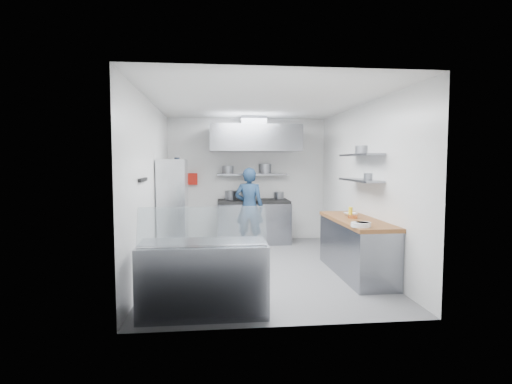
{
  "coord_description": "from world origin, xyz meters",
  "views": [
    {
      "loc": [
        -0.78,
        -6.69,
        1.8
      ],
      "look_at": [
        0.0,
        0.6,
        1.25
      ],
      "focal_mm": 28.0,
      "sensor_mm": 36.0,
      "label": 1
    }
  ],
  "objects": [
    {
      "name": "rack_bin_b",
      "position": [
        -1.53,
        1.31,
        1.3
      ],
      "size": [
        0.15,
        0.19,
        0.17
      ],
      "primitive_type": "cube",
      "color": "yellow",
      "rests_on": "wire_rack"
    },
    {
      "name": "extractor_hood",
      "position": [
        0.1,
        1.93,
        2.3
      ],
      "size": [
        1.9,
        1.15,
        0.55
      ],
      "primitive_type": "cube",
      "color": "gray",
      "rests_on": "wall_back"
    },
    {
      "name": "wall_shelf_lower",
      "position": [
        1.64,
        -0.3,
        1.5
      ],
      "size": [
        0.3,
        1.3,
        0.04
      ],
      "primitive_type": "cube",
      "color": "gray",
      "rests_on": "wall_right"
    },
    {
      "name": "rack_bin_a",
      "position": [
        -1.53,
        0.96,
        0.8
      ],
      "size": [
        0.16,
        0.2,
        0.18
      ],
      "primitive_type": "cube",
      "color": "white",
      "rests_on": "wire_rack"
    },
    {
      "name": "mixing_bowl",
      "position": [
        1.52,
        -0.22,
        0.93
      ],
      "size": [
        0.25,
        0.25,
        0.05
      ],
      "primitive_type": "imported",
      "rotation": [
        0.0,
        0.0,
        0.17
      ],
      "color": "white",
      "rests_on": "prep_counter_top"
    },
    {
      "name": "ceiling",
      "position": [
        0.0,
        0.0,
        2.8
      ],
      "size": [
        5.0,
        5.0,
        0.0
      ],
      "primitive_type": "plane",
      "rotation": [
        3.14,
        0.0,
        0.0
      ],
      "color": "silver",
      "rests_on": "wall_back"
    },
    {
      "name": "wall_shelf_upper",
      "position": [
        1.64,
        -0.3,
        1.92
      ],
      "size": [
        0.3,
        1.3,
        0.04
      ],
      "primitive_type": "cube",
      "color": "gray",
      "rests_on": "wall_right"
    },
    {
      "name": "rack_jar",
      "position": [
        -1.48,
        1.19,
        1.8
      ],
      "size": [
        0.1,
        0.1,
        0.18
      ],
      "primitive_type": "cylinder",
      "color": "black",
      "rests_on": "wire_rack"
    },
    {
      "name": "wall_back",
      "position": [
        0.0,
        2.5,
        1.4
      ],
      "size": [
        3.6,
        2.8,
        0.02
      ],
      "primitive_type": "cube",
      "rotation": [
        1.57,
        0.0,
        0.0
      ],
      "color": "white",
      "rests_on": "floor"
    },
    {
      "name": "floor",
      "position": [
        0.0,
        0.0,
        0.0
      ],
      "size": [
        5.0,
        5.0,
        0.0
      ],
      "primitive_type": "plane",
      "color": "slate",
      "rests_on": "ground"
    },
    {
      "name": "shelf_pot_d",
      "position": [
        1.78,
        -0.06,
        2.01
      ],
      "size": [
        0.28,
        0.28,
        0.14
      ],
      "primitive_type": "cylinder",
      "color": "slate",
      "rests_on": "wall_shelf_upper"
    },
    {
      "name": "cooktop",
      "position": [
        0.1,
        2.1,
        0.93
      ],
      "size": [
        1.57,
        0.78,
        0.06
      ],
      "primitive_type": "cube",
      "color": "black",
      "rests_on": "gas_range"
    },
    {
      "name": "plate_stack_a",
      "position": [
        1.25,
        -1.38,
        0.93
      ],
      "size": [
        0.26,
        0.26,
        0.06
      ],
      "primitive_type": "cylinder",
      "color": "white",
      "rests_on": "prep_counter_top"
    },
    {
      "name": "copper_pan",
      "position": [
        1.44,
        -0.53,
        0.93
      ],
      "size": [
        0.15,
        0.15,
        0.06
      ],
      "primitive_type": "cylinder",
      "color": "#D4783B",
      "rests_on": "prep_counter_top"
    },
    {
      "name": "display_glass",
      "position": [
        -0.91,
        -2.12,
        1.07
      ],
      "size": [
        1.47,
        0.19,
        0.42
      ],
      "primitive_type": "cube",
      "rotation": [
        -0.38,
        0.0,
        0.0
      ],
      "color": "silver",
      "rests_on": "display_case"
    },
    {
      "name": "red_firebox",
      "position": [
        -1.25,
        2.44,
        1.42
      ],
      "size": [
        0.22,
        0.1,
        0.26
      ],
      "primitive_type": "cube",
      "color": "red",
      "rests_on": "wall_back"
    },
    {
      "name": "wall_left",
      "position": [
        -1.8,
        0.0,
        1.4
      ],
      "size": [
        2.8,
        5.0,
        0.02
      ],
      "primitive_type": "cube",
      "rotation": [
        1.57,
        0.0,
        1.57
      ],
      "color": "white",
      "rests_on": "floor"
    },
    {
      "name": "knife_strip",
      "position": [
        -1.78,
        -0.9,
        1.55
      ],
      "size": [
        0.04,
        0.55,
        0.05
      ],
      "primitive_type": "cube",
      "color": "black",
      "rests_on": "wall_left"
    },
    {
      "name": "shelf_pot_a",
      "position": [
        -0.46,
        2.29,
        1.63
      ],
      "size": [
        0.26,
        0.26,
        0.18
      ],
      "primitive_type": "cylinder",
      "color": "slate",
      "rests_on": "over_range_shelf"
    },
    {
      "name": "squeeze_bottle",
      "position": [
        1.41,
        -0.52,
        0.99
      ],
      "size": [
        0.06,
        0.06,
        0.18
      ],
      "primitive_type": "cylinder",
      "color": "yellow",
      "rests_on": "prep_counter_top"
    },
    {
      "name": "over_range_shelf",
      "position": [
        0.1,
        2.34,
        1.52
      ],
      "size": [
        1.6,
        0.3,
        0.04
      ],
      "primitive_type": "cube",
      "color": "gray",
      "rests_on": "wall_back"
    },
    {
      "name": "wall_right",
      "position": [
        1.8,
        0.0,
        1.4
      ],
      "size": [
        2.8,
        5.0,
        0.02
      ],
      "primitive_type": "cube",
      "rotation": [
        1.57,
        0.0,
        -1.57
      ],
      "color": "white",
      "rests_on": "floor"
    },
    {
      "name": "gas_range",
      "position": [
        0.1,
        2.1,
        0.45
      ],
      "size": [
        1.6,
        0.8,
        0.9
      ],
      "primitive_type": "cube",
      "color": "gray",
      "rests_on": "floor"
    },
    {
      "name": "prep_counter_base",
      "position": [
        1.48,
        -0.6,
        0.42
      ],
      "size": [
        0.62,
        2.0,
        0.84
      ],
      "primitive_type": "cube",
      "color": "gray",
      "rests_on": "floor"
    },
    {
      "name": "prep_counter_top",
      "position": [
        1.48,
        -0.6,
        0.87
      ],
      "size": [
        0.65,
        2.04,
        0.06
      ],
      "primitive_type": "cube",
      "color": "brown",
      "rests_on": "prep_counter_base"
    },
    {
      "name": "stock_pot_left",
      "position": [
        -0.39,
        2.26,
        1.06
      ],
      "size": [
        0.27,
        0.27,
        0.2
      ],
      "primitive_type": "cylinder",
      "color": "slate",
      "rests_on": "cooktop"
    },
    {
      "name": "shelf_pot_c",
      "position": [
        1.8,
        -0.33,
        1.57
      ],
      "size": [
        0.2,
        0.2,
        0.1
      ],
      "primitive_type": "cylinder",
      "color": "slate",
      "rests_on": "wall_shelf_lower"
    },
    {
      "name": "wall_front",
      "position": [
        0.0,
        -2.5,
        1.4
      ],
      "size": [
        3.6,
        2.8,
        0.02
      ],
      "primitive_type": "cube",
      "rotation": [
        -1.57,
        0.0,
        0.0
      ],
      "color": "white",
      "rests_on": "floor"
    },
    {
      "name": "hood_duct",
      "position": [
        0.1,
        2.15,
        2.68
      ],
      "size": [
        0.55,
        0.55,
        0.24
      ],
      "primitive_type": "cube",
      "color": "slate",
      "rests_on": "extractor_hood"
    },
    {
      "name": "chef",
      "position": [
        -0.03,
        1.65,
        0.84
      ],
      "size": [
        0.71,
        0.56,
        1.69
      ],
      "primitive_type": "imported",
      "rotation": [
        0.0,
        0.0,
        2.85
      ],
      "color": "#182E49",
      "rests_on": "floor"
    },
    {
      "name": "stock_pot_right",
      "position": [
        0.7,
        2.3,
        1.04
      ],
      "size": [
        0.23,
        0.23,
        0.16
      ],
      "primitive_type": "cylinder",
      "color": "slate",
      "rests_on": "cooktop"
    },
    {
      "name": "shelf_pot_b",
      "position": [
        0.41,
        2.48,
        1.65
      ],
      "size": [
        0.29,
        0.29,
        0.22
      ],
      "primitive_type": "cylinder",
      "color": "slate",
      "rests_on": "over_range_shelf"
    },
    {
      "name": "display_case",
      "position": [
        -0.91,
        -2.0,
        0.42
      ],
      "size": [
        1.5,
        0.7,
        0.85
      ],
      "primitive_type": "cube",
      "color": "gray",
      "rests_on": "floor"
    },
    {
      "name": "stock_pot_mid",
      "position": [
        0.01,
        1.99,
        1.08
      ],
      "size": [
        0.37,
        0.37,
        0.24
      ],
      "primitive_type": "cylinder",
      "color": "slate",
      "rests_on": "cooktop"
    },
    {
      "name": "wire_rack",
      "position": [
        -1.53,
        0.81,
        0.93
      ],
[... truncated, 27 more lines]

